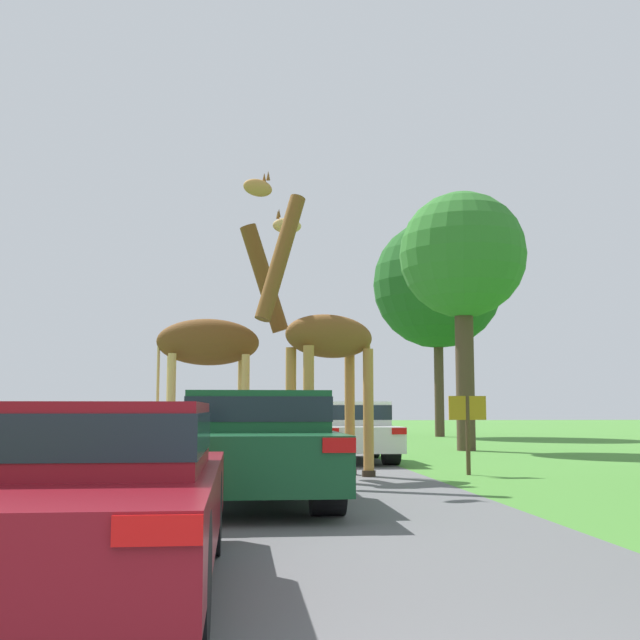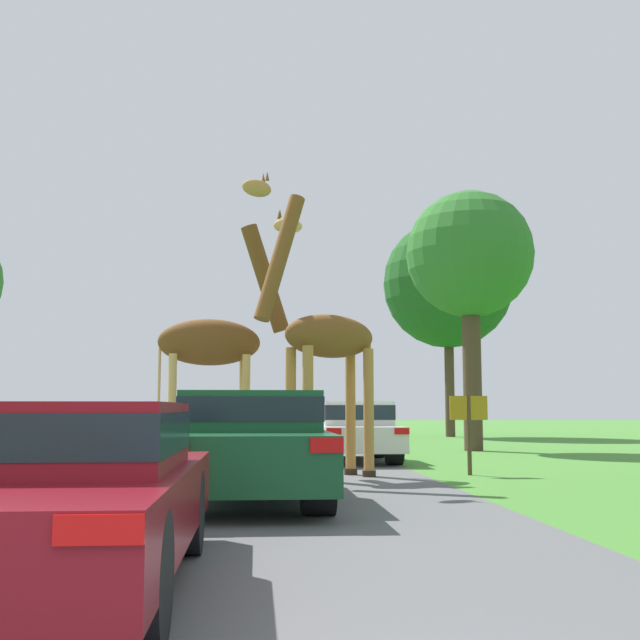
{
  "view_description": "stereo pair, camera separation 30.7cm",
  "coord_description": "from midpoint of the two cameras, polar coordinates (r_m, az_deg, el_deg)",
  "views": [
    {
      "loc": [
        0.24,
        -1.75,
        1.21
      ],
      "look_at": [
        1.68,
        12.46,
        2.79
      ],
      "focal_mm": 45.0,
      "sensor_mm": 36.0,
      "label": 1
    },
    {
      "loc": [
        0.55,
        -1.78,
        1.21
      ],
      "look_at": [
        1.68,
        12.46,
        2.79
      ],
      "focal_mm": 45.0,
      "sensor_mm": 36.0,
      "label": 2
    }
  ],
  "objects": [
    {
      "name": "sign_post",
      "position": [
        15.09,
        9.88,
        -6.99
      ],
      "size": [
        0.7,
        0.08,
        1.44
      ],
      "color": "#4C3823",
      "rests_on": "ground"
    },
    {
      "name": "car_far_ahead",
      "position": [
        27.55,
        -0.91,
        -7.29
      ],
      "size": [
        1.73,
        4.35,
        1.34
      ],
      "color": "#561914",
      "rests_on": "ground"
    },
    {
      "name": "tree_centre_back",
      "position": [
        35.51,
        8.11,
        2.53
      ],
      "size": [
        5.65,
        5.65,
        9.47
      ],
      "color": "#4C3828",
      "rests_on": "ground"
    },
    {
      "name": "car_verge_right",
      "position": [
        18.72,
        1.75,
        -7.77
      ],
      "size": [
        1.72,
        4.28,
        1.36
      ],
      "color": "silver",
      "rests_on": "ground"
    },
    {
      "name": "tree_left_edge",
      "position": [
        24.11,
        9.75,
        4.4
      ],
      "size": [
        3.74,
        3.74,
        7.61
      ],
      "color": "#4C3828",
      "rests_on": "ground"
    },
    {
      "name": "road",
      "position": [
        31.79,
        -6.56,
        -8.44
      ],
      "size": [
        7.2,
        120.0,
        0.0
      ],
      "color": "#5B5B5E",
      "rests_on": "ground"
    },
    {
      "name": "car_lead_maroon",
      "position": [
        5.71,
        -19.14,
        -11.19
      ],
      "size": [
        2.0,
        4.47,
        1.25
      ],
      "color": "maroon",
      "rests_on": "ground"
    },
    {
      "name": "car_queue_left",
      "position": [
        10.64,
        -5.34,
        -8.67
      ],
      "size": [
        1.94,
        4.67,
        1.43
      ],
      "color": "#144C28",
      "rests_on": "ground"
    },
    {
      "name": "car_queue_right",
      "position": [
        30.04,
        -9.97,
        -7.16
      ],
      "size": [
        1.88,
        4.74,
        1.3
      ],
      "color": "silver",
      "rests_on": "ground"
    },
    {
      "name": "giraffe_companion",
      "position": [
        15.11,
        -7.86,
        -1.42
      ],
      "size": [
        2.75,
        0.92,
        5.03
      ],
      "rotation": [
        0.0,
        0.0,
        -1.46
      ],
      "color": "tan",
      "rests_on": "ground"
    },
    {
      "name": "giraffe_near_road",
      "position": [
        14.26,
        -0.44,
        -1.56
      ],
      "size": [
        2.6,
        1.76,
        5.29
      ],
      "rotation": [
        0.0,
        0.0,
        2.09
      ],
      "color": "#B77F3D",
      "rests_on": "ground"
    }
  ]
}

